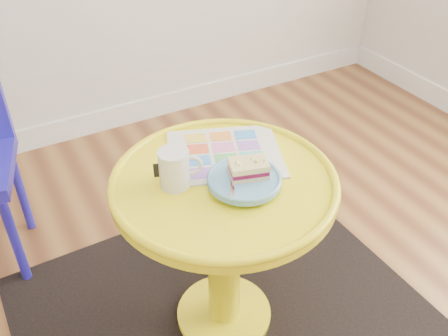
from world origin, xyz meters
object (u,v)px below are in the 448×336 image
mug (175,168)px  side_table (224,225)px  plate (244,180)px  newspaper (225,154)px

mug → side_table: bearing=0.2°
side_table → mug: (-0.12, 0.04, 0.22)m
mug → plate: 0.19m
newspaper → plate: (-0.03, -0.15, 0.02)m
newspaper → mug: mug is taller
plate → side_table: bearing=123.8°
side_table → plate: bearing=-56.2°
newspaper → mug: size_ratio=2.84×
newspaper → plate: size_ratio=1.65×
side_table → plate: 0.20m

